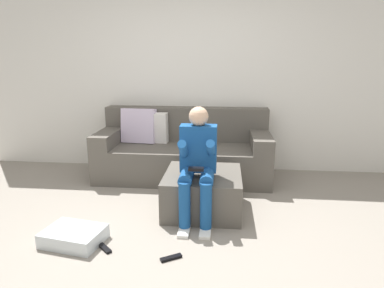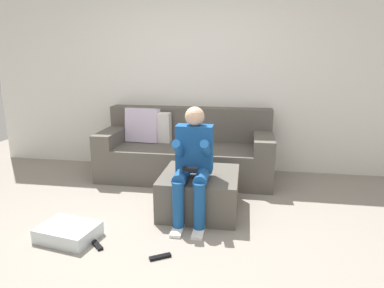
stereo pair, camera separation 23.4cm
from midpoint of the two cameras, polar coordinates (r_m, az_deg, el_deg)
ground_plane at (r=2.96m, az=-6.87°, el=-17.04°), size 7.80×7.80×0.00m
wall_back at (r=4.73m, az=-1.45°, el=11.42°), size 6.00×0.10×2.60m
couch_sectional at (r=4.47m, az=-3.13°, el=-1.24°), size 2.22×0.90×0.89m
ottoman at (r=3.50m, az=-0.08°, el=-8.10°), size 0.77×0.78×0.40m
person_seated at (r=3.18m, az=-1.18°, el=-2.86°), size 0.35×0.61×1.10m
storage_bin at (r=3.18m, az=-21.47°, el=-14.37°), size 0.54×0.44×0.12m
remote_near_ottoman at (r=2.81m, az=-6.09°, el=-18.66°), size 0.17×0.13×0.02m
remote_by_storage_bin at (r=3.03m, az=-16.81°, el=-16.58°), size 0.15×0.15×0.02m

